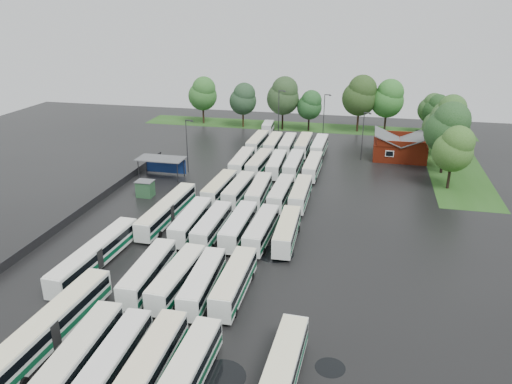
# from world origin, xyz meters

# --- Properties ---
(ground) EXTENTS (160.00, 160.00, 0.00)m
(ground) POSITION_xyz_m (0.00, 0.00, 0.00)
(ground) COLOR black
(ground) RESTS_ON ground
(brick_building) EXTENTS (10.07, 8.60, 5.39)m
(brick_building) POSITION_xyz_m (24.00, 42.77, 1.87)
(brick_building) COLOR maroon
(brick_building) RESTS_ON ground
(wash_shed) EXTENTS (8.20, 4.20, 3.58)m
(wash_shed) POSITION_xyz_m (-17.20, 22.02, 2.99)
(wash_shed) COLOR #2D2D30
(wash_shed) RESTS_ON ground
(utility_hut) EXTENTS (2.70, 2.20, 2.62)m
(utility_hut) POSITION_xyz_m (-16.20, 12.60, 1.32)
(utility_hut) COLOR #244D2C
(utility_hut) RESTS_ON ground
(grass_strip_north) EXTENTS (80.00, 10.00, 0.01)m
(grass_strip_north) POSITION_xyz_m (2.00, 64.80, 0.01)
(grass_strip_north) COLOR #204A15
(grass_strip_north) RESTS_ON ground
(grass_strip_east) EXTENTS (10.00, 50.00, 0.01)m
(grass_strip_east) POSITION_xyz_m (34.00, 42.80, 0.01)
(grass_strip_east) COLOR #204A15
(grass_strip_east) RESTS_ON ground
(west_fence) EXTENTS (0.10, 50.00, 1.20)m
(west_fence) POSITION_xyz_m (-22.20, 8.00, 0.60)
(west_fence) COLOR #2D2D30
(west_fence) RESTS_ON ground
(bus_r0c0) EXTENTS (2.85, 11.43, 3.16)m
(bus_r0c0) POSITION_xyz_m (-4.37, -25.78, 1.74)
(bus_r0c0) COLOR silver
(bus_r0c0) RESTS_ON ground
(bus_r0c1) EXTENTS (2.62, 10.80, 2.99)m
(bus_r0c1) POSITION_xyz_m (-1.36, -25.73, 1.64)
(bus_r0c1) COLOR silver
(bus_r0c1) RESTS_ON ground
(bus_r0c2) EXTENTS (2.57, 11.35, 3.15)m
(bus_r0c2) POSITION_xyz_m (1.83, -25.71, 1.73)
(bus_r0c2) COLOR silver
(bus_r0c2) RESTS_ON ground
(bus_r0c3) EXTENTS (2.48, 11.03, 3.06)m
(bus_r0c3) POSITION_xyz_m (5.04, -25.81, 1.68)
(bus_r0c3) COLOR silver
(bus_r0c3) RESTS_ON ground
(bus_r1c0) EXTENTS (2.68, 11.28, 3.12)m
(bus_r1c0) POSITION_xyz_m (-4.47, -12.22, 1.72)
(bus_r1c0) COLOR silver
(bus_r1c0) RESTS_ON ground
(bus_r1c1) EXTENTS (2.79, 11.15, 3.08)m
(bus_r1c1) POSITION_xyz_m (-1.01, -12.55, 1.69)
(bus_r1c1) COLOR silver
(bus_r1c1) RESTS_ON ground
(bus_r1c2) EXTENTS (2.75, 10.99, 3.04)m
(bus_r1c2) POSITION_xyz_m (1.90, -12.75, 1.67)
(bus_r1c2) COLOR silver
(bus_r1c2) RESTS_ON ground
(bus_r1c3) EXTENTS (2.42, 11.18, 3.11)m
(bus_r1c3) POSITION_xyz_m (5.13, -12.06, 1.71)
(bus_r1c3) COLOR silver
(bus_r1c3) RESTS_ON ground
(bus_r2c0) EXTENTS (2.53, 11.33, 3.15)m
(bus_r2c0) POSITION_xyz_m (-4.47, 1.42, 1.73)
(bus_r2c0) COLOR silver
(bus_r2c0) RESTS_ON ground
(bus_r2c1) EXTENTS (2.44, 10.99, 3.05)m
(bus_r2c1) POSITION_xyz_m (-1.39, 0.91, 1.68)
(bus_r2c1) COLOR silver
(bus_r2c1) RESTS_ON ground
(bus_r2c2) EXTENTS (2.49, 11.24, 3.12)m
(bus_r2c2) POSITION_xyz_m (2.09, 1.43, 1.72)
(bus_r2c2) COLOR silver
(bus_r2c2) RESTS_ON ground
(bus_r2c3) EXTENTS (2.63, 11.08, 3.07)m
(bus_r2c3) POSITION_xyz_m (5.20, 1.15, 1.69)
(bus_r2c3) COLOR silver
(bus_r2c3) RESTS_ON ground
(bus_r2c4) EXTENTS (2.66, 11.01, 3.05)m
(bus_r2c4) POSITION_xyz_m (8.47, 1.45, 1.68)
(bus_r2c4) COLOR silver
(bus_r2c4) RESTS_ON ground
(bus_r3c0) EXTENTS (2.76, 11.09, 3.06)m
(bus_r3c0) POSITION_xyz_m (-4.46, 14.54, 1.68)
(bus_r3c0) COLOR silver
(bus_r3c0) RESTS_ON ground
(bus_r3c1) EXTENTS (2.72, 10.97, 3.03)m
(bus_r3c1) POSITION_xyz_m (-1.32, 14.48, 1.67)
(bus_r3c1) COLOR silver
(bus_r3c1) RESTS_ON ground
(bus_r3c2) EXTENTS (2.64, 10.96, 3.03)m
(bus_r3c2) POSITION_xyz_m (1.87, 14.63, 1.67)
(bus_r3c2) COLOR silver
(bus_r3c2) RESTS_ON ground
(bus_r3c3) EXTENTS (2.48, 10.87, 3.02)m
(bus_r3c3) POSITION_xyz_m (5.35, 14.55, 1.66)
(bus_r3c3) COLOR silver
(bus_r3c3) RESTS_ON ground
(bus_r3c4) EXTENTS (2.39, 10.88, 3.02)m
(bus_r3c4) POSITION_xyz_m (8.31, 14.94, 1.66)
(bus_r3c4) COLOR silver
(bus_r3c4) RESTS_ON ground
(bus_r4c0) EXTENTS (2.63, 11.39, 3.16)m
(bus_r4c0) POSITION_xyz_m (-4.26, 28.07, 1.74)
(bus_r4c0) COLOR silver
(bus_r4c0) RESTS_ON ground
(bus_r4c1) EXTENTS (2.74, 11.08, 3.06)m
(bus_r4c1) POSITION_xyz_m (-1.12, 28.35, 1.68)
(bus_r4c1) COLOR silver
(bus_r4c1) RESTS_ON ground
(bus_r4c2) EXTENTS (2.61, 10.78, 2.98)m
(bus_r4c2) POSITION_xyz_m (2.02, 28.56, 1.64)
(bus_r4c2) COLOR silver
(bus_r4c2) RESTS_ON ground
(bus_r4c3) EXTENTS (2.46, 11.21, 3.12)m
(bus_r4c3) POSITION_xyz_m (5.12, 28.73, 1.71)
(bus_r4c3) COLOR silver
(bus_r4c3) RESTS_ON ground
(bus_r4c4) EXTENTS (2.44, 10.87, 3.02)m
(bus_r4c4) POSITION_xyz_m (8.52, 28.74, 1.66)
(bus_r4c4) COLOR silver
(bus_r4c4) RESTS_ON ground
(bus_r5c0) EXTENTS (2.54, 11.21, 3.11)m
(bus_r5c0) POSITION_xyz_m (-4.47, 41.95, 1.71)
(bus_r5c0) COLOR silver
(bus_r5c0) RESTS_ON ground
(bus_r5c1) EXTENTS (2.48, 10.87, 3.02)m
(bus_r5c1) POSITION_xyz_m (-1.14, 41.78, 1.66)
(bus_r5c1) COLOR silver
(bus_r5c1) RESTS_ON ground
(bus_r5c2) EXTENTS (2.51, 10.83, 3.00)m
(bus_r5c2) POSITION_xyz_m (1.85, 41.83, 1.65)
(bus_r5c2) COLOR silver
(bus_r5c2) RESTS_ON ground
(bus_r5c3) EXTENTS (2.43, 11.28, 3.14)m
(bus_r5c3) POSITION_xyz_m (5.06, 42.17, 1.73)
(bus_r5c3) COLOR silver
(bus_r5c3) RESTS_ON ground
(bus_r5c4) EXTENTS (2.54, 11.04, 3.06)m
(bus_r5c4) POSITION_xyz_m (8.35, 41.88, 1.68)
(bus_r5c4) COLOR silver
(bus_r5c4) RESTS_ON ground
(artic_bus_west_a) EXTENTS (3.07, 16.92, 3.12)m
(artic_bus_west_a) POSITION_xyz_m (-9.01, -23.27, 1.73)
(artic_bus_west_a) COLOR silver
(artic_bus_west_a) RESTS_ON ground
(artic_bus_west_b) EXTENTS (2.76, 16.15, 2.99)m
(artic_bus_west_b) POSITION_xyz_m (-9.11, 4.45, 1.66)
(artic_bus_west_b) COLOR silver
(artic_bus_west_b) RESTS_ON ground
(artic_bus_west_c) EXTENTS (2.98, 16.20, 2.99)m
(artic_bus_west_c) POSITION_xyz_m (-12.22, -9.73, 1.66)
(artic_bus_west_c) COLOR silver
(artic_bus_west_c) RESTS_ON ground
(minibus) EXTENTS (2.65, 6.13, 2.62)m
(minibus) POSITION_xyz_m (-5.22, 56.45, 1.45)
(minibus) COLOR silver
(minibus) RESTS_ON ground
(tree_north_0) EXTENTS (7.14, 7.14, 11.82)m
(tree_north_0) POSITION_xyz_m (-23.12, 62.97, 7.60)
(tree_north_0) COLOR #362518
(tree_north_0) RESTS_ON ground
(tree_north_1) EXTENTS (6.58, 6.58, 10.90)m
(tree_north_1) POSITION_xyz_m (-12.35, 61.38, 7.01)
(tree_north_1) COLOR #3B2613
(tree_north_1) RESTS_ON ground
(tree_north_2) EXTENTS (7.71, 7.71, 12.77)m
(tree_north_2) POSITION_xyz_m (-2.45, 61.04, 8.22)
(tree_north_2) COLOR black
(tree_north_2) RESTS_ON ground
(tree_north_3) EXTENTS (5.91, 5.91, 9.79)m
(tree_north_3) POSITION_xyz_m (3.91, 61.08, 6.30)
(tree_north_3) COLOR black
(tree_north_3) RESTS_ON ground
(tree_north_4) EXTENTS (8.09, 8.09, 13.40)m
(tree_north_4) POSITION_xyz_m (15.34, 63.01, 8.62)
(tree_north_4) COLOR #352115
(tree_north_4) RESTS_ON ground
(tree_north_5) EXTENTS (7.59, 7.59, 12.57)m
(tree_north_5) POSITION_xyz_m (21.67, 63.66, 8.09)
(tree_north_5) COLOR black
(tree_north_5) RESTS_ON ground
(tree_north_6) EXTENTS (5.84, 5.84, 9.67)m
(tree_north_6) POSITION_xyz_m (31.55, 64.01, 6.22)
(tree_north_6) COLOR #392717
(tree_north_6) RESTS_ON ground
(tree_east_0) EXTENTS (6.49, 6.49, 10.74)m
(tree_east_0) POSITION_xyz_m (31.45, 26.99, 6.91)
(tree_east_0) COLOR black
(tree_east_0) RESTS_ON ground
(tree_east_1) EXTENTS (7.87, 7.87, 13.04)m
(tree_east_1) POSITION_xyz_m (31.35, 35.19, 8.39)
(tree_east_1) COLOR black
(tree_east_1) RESTS_ON ground
(tree_east_2) EXTENTS (6.12, 6.12, 10.14)m
(tree_east_2) POSITION_xyz_m (31.24, 45.98, 6.52)
(tree_east_2) COLOR black
(tree_east_2) RESTS_ON ground
(tree_east_3) EXTENTS (7.06, 7.06, 11.69)m
(tree_east_3) POSITION_xyz_m (33.61, 50.95, 7.52)
(tree_east_3) COLOR black
(tree_east_3) RESTS_ON ground
(tree_east_4) EXTENTS (5.84, 5.84, 9.68)m
(tree_east_4) POSITION_xyz_m (32.39, 62.59, 6.22)
(tree_east_4) COLOR black
(tree_east_4) RESTS_ON ground
(lamp_post_ne) EXTENTS (1.45, 0.28, 9.42)m
(lamp_post_ne) POSITION_xyz_m (16.84, 40.05, 5.47)
(lamp_post_ne) COLOR #2D2D30
(lamp_post_ne) RESTS_ON ground
(lamp_post_nw) EXTENTS (1.49, 0.29, 9.65)m
(lamp_post_nw) POSITION_xyz_m (-13.68, 25.72, 5.60)
(lamp_post_nw) COLOR #2D2D30
(lamp_post_nw) RESTS_ON ground
(lamp_post_back_w) EXTENTS (1.65, 0.32, 10.71)m
(lamp_post_back_w) POSITION_xyz_m (-2.08, 53.57, 6.22)
(lamp_post_back_w) COLOR #2D2D30
(lamp_post_back_w) RESTS_ON ground
(lamp_post_back_e) EXTENTS (1.54, 0.30, 10.02)m
(lamp_post_back_e) POSITION_xyz_m (7.95, 54.63, 5.82)
(lamp_post_back_e) COLOR #2D2D30
(lamp_post_back_e) RESTS_ON ground
(puddle_0) EXTENTS (6.39, 6.39, 0.01)m
(puddle_0) POSITION_xyz_m (-3.00, -21.29, 0.00)
(puddle_0) COLOR black
(puddle_0) RESTS_ON ground
(puddle_1) EXTENTS (4.30, 4.30, 0.01)m
(puddle_1) POSITION_xyz_m (7.17, -24.05, 0.00)
(puddle_1) COLOR black
(puddle_1) RESTS_ON ground
(puddle_2) EXTENTS (6.09, 6.09, 0.01)m
(puddle_2) POSITION_xyz_m (-10.03, 4.18, 0.00)
(puddle_2) COLOR black
(puddle_2) RESTS_ON ground
(puddle_3) EXTENTS (4.68, 4.68, 0.01)m
(puddle_3) POSITION_xyz_m (7.59, -1.90, 0.00)
(puddle_3) COLOR black
(puddle_3) RESTS_ON ground
(puddle_4) EXTENTS (2.63, 2.63, 0.01)m
(puddle_4) POSITION_xyz_m (15.96, -20.93, 0.00)
(puddle_4) COLOR black
(puddle_4) RESTS_ON ground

